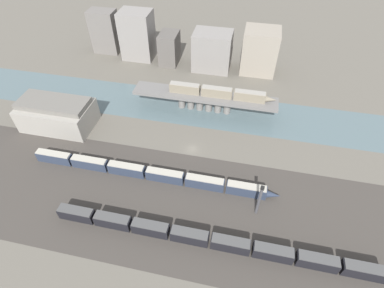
{
  "coord_description": "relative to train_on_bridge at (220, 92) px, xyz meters",
  "views": [
    {
      "loc": [
        15.59,
        -72.93,
        76.52
      ],
      "look_at": [
        0.0,
        -0.29,
        2.92
      ],
      "focal_mm": 28.0,
      "sensor_mm": 36.0,
      "label": 1
    }
  ],
  "objects": [
    {
      "name": "warehouse_building",
      "position": [
        -58.57,
        -20.87,
        -3.92
      ],
      "size": [
        26.32,
        15.4,
        11.25
      ],
      "color": "#9E998E",
      "rests_on": "ground"
    },
    {
      "name": "river_water",
      "position": [
        -5.94,
        0.0,
        -9.27
      ],
      "size": [
        320.0,
        22.46,
        0.01
      ],
      "primitive_type": "cube",
      "color": "slate",
      "rests_on": "ground"
    },
    {
      "name": "train_yard_mid",
      "position": [
        -16.81,
        -38.8,
        -7.27
      ],
      "size": [
        81.3,
        2.65,
        4.08
      ],
      "color": "#2D384C",
      "rests_on": "ground"
    },
    {
      "name": "city_block_center",
      "position": [
        -29.54,
        33.82,
        -1.76
      ],
      "size": [
        8.59,
        11.57,
        15.02
      ],
      "primitive_type": "cube",
      "color": "#605B56",
      "rests_on": "ground"
    },
    {
      "name": "bridge",
      "position": [
        -5.94,
        -0.0,
        -3.74
      ],
      "size": [
        57.31,
        8.34,
        7.3
      ],
      "color": "slate",
      "rests_on": "ground"
    },
    {
      "name": "city_block_far_left",
      "position": [
        -64.41,
        38.6,
        1.24
      ],
      "size": [
        13.06,
        8.35,
        21.02
      ],
      "primitive_type": "cube",
      "color": "slate",
      "rests_on": "ground"
    },
    {
      "name": "city_block_left",
      "position": [
        -46.1,
        36.15,
        2.21
      ],
      "size": [
        15.05,
        11.84,
        22.96
      ],
      "primitive_type": "cube",
      "color": "gray",
      "rests_on": "ground"
    },
    {
      "name": "train_yard_near",
      "position": [
        7.39,
        -57.5,
        -7.29
      ],
      "size": [
        91.42,
        3.02,
        4.02
      ],
      "color": "black",
      "rests_on": "ground"
    },
    {
      "name": "city_block_far_right",
      "position": [
        13.34,
        35.24,
        0.81
      ],
      "size": [
        15.77,
        13.6,
        20.17
      ],
      "primitive_type": "cube",
      "color": "gray",
      "rests_on": "ground"
    },
    {
      "name": "city_block_right",
      "position": [
        -8.39,
        32.87,
        -0.3
      ],
      "size": [
        17.62,
        12.59,
        17.94
      ],
      "primitive_type": "cube",
      "color": "gray",
      "rests_on": "ground"
    },
    {
      "name": "ground_plane",
      "position": [
        -5.94,
        -23.42,
        -9.27
      ],
      "size": [
        400.0,
        400.0,
        0.0
      ],
      "primitive_type": "plane",
      "color": "#666056"
    },
    {
      "name": "train_on_bridge",
      "position": [
        0.0,
        0.0,
        0.0
      ],
      "size": [
        41.67,
        2.6,
        4.02
      ],
      "color": "gray",
      "rests_on": "bridge"
    },
    {
      "name": "signal_tower",
      "position": [
        17.92,
        -45.0,
        -2.94
      ],
      "size": [
        1.0,
        0.8,
        12.56
      ],
      "color": "#4C4C51",
      "rests_on": "ground"
    },
    {
      "name": "railbed_yard",
      "position": [
        -5.94,
        -47.42,
        -9.27
      ],
      "size": [
        280.0,
        42.0,
        0.01
      ],
      "primitive_type": "cube",
      "color": "#423D38",
      "rests_on": "ground"
    }
  ]
}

